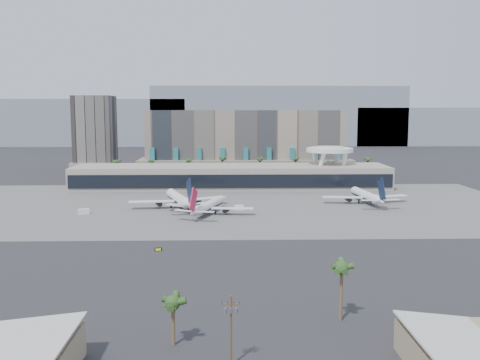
{
  "coord_description": "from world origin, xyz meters",
  "views": [
    {
      "loc": [
        -2.65,
        -179.62,
        41.91
      ],
      "look_at": [
        3.04,
        40.0,
        13.21
      ],
      "focal_mm": 40.0,
      "sensor_mm": 36.0,
      "label": 1
    }
  ],
  "objects_px": {
    "airliner_left": "(179,199)",
    "airliner_centre": "(208,206)",
    "service_vehicle_b": "(239,208)",
    "airliner_right": "(366,196)",
    "taxiway_sign": "(158,249)",
    "service_vehicle_a": "(84,212)",
    "utility_pole": "(231,325)"
  },
  "relations": [
    {
      "from": "utility_pole",
      "to": "service_vehicle_b",
      "type": "height_order",
      "value": "utility_pole"
    },
    {
      "from": "airliner_centre",
      "to": "taxiway_sign",
      "type": "height_order",
      "value": "airliner_centre"
    },
    {
      "from": "service_vehicle_a",
      "to": "taxiway_sign",
      "type": "xyz_separation_m",
      "value": [
        37.48,
        -58.1,
        -0.61
      ]
    },
    {
      "from": "airliner_right",
      "to": "service_vehicle_a",
      "type": "distance_m",
      "value": 123.41
    },
    {
      "from": "airliner_centre",
      "to": "taxiway_sign",
      "type": "relative_size",
      "value": 16.91
    },
    {
      "from": "airliner_left",
      "to": "service_vehicle_a",
      "type": "distance_m",
      "value": 40.14
    },
    {
      "from": "airliner_left",
      "to": "airliner_centre",
      "type": "relative_size",
      "value": 1.15
    },
    {
      "from": "utility_pole",
      "to": "taxiway_sign",
      "type": "distance_m",
      "value": 76.49
    },
    {
      "from": "airliner_left",
      "to": "taxiway_sign",
      "type": "height_order",
      "value": "airliner_left"
    },
    {
      "from": "airliner_right",
      "to": "service_vehicle_b",
      "type": "height_order",
      "value": "airliner_right"
    },
    {
      "from": "utility_pole",
      "to": "airliner_left",
      "type": "distance_m",
      "value": 146.95
    },
    {
      "from": "utility_pole",
      "to": "taxiway_sign",
      "type": "bearing_deg",
      "value": 106.11
    },
    {
      "from": "airliner_left",
      "to": "airliner_centre",
      "type": "xyz_separation_m",
      "value": [
        12.92,
        -15.09,
        -0.52
      ]
    },
    {
      "from": "airliner_centre",
      "to": "service_vehicle_a",
      "type": "height_order",
      "value": "airliner_centre"
    },
    {
      "from": "airliner_centre",
      "to": "taxiway_sign",
      "type": "bearing_deg",
      "value": -85.36
    },
    {
      "from": "utility_pole",
      "to": "service_vehicle_a",
      "type": "bearing_deg",
      "value": 114.06
    },
    {
      "from": "airliner_right",
      "to": "utility_pole",
      "type": "bearing_deg",
      "value": -118.04
    },
    {
      "from": "service_vehicle_a",
      "to": "service_vehicle_b",
      "type": "xyz_separation_m",
      "value": [
        63.37,
        8.01,
        -0.11
      ]
    },
    {
      "from": "airliner_left",
      "to": "service_vehicle_a",
      "type": "relative_size",
      "value": 9.57
    },
    {
      "from": "airliner_left",
      "to": "airliner_right",
      "type": "height_order",
      "value": "airliner_left"
    },
    {
      "from": "airliner_left",
      "to": "service_vehicle_a",
      "type": "height_order",
      "value": "airliner_left"
    },
    {
      "from": "airliner_centre",
      "to": "service_vehicle_b",
      "type": "height_order",
      "value": "airliner_centre"
    },
    {
      "from": "utility_pole",
      "to": "airliner_right",
      "type": "height_order",
      "value": "airliner_right"
    },
    {
      "from": "service_vehicle_a",
      "to": "service_vehicle_b",
      "type": "height_order",
      "value": "service_vehicle_a"
    },
    {
      "from": "utility_pole",
      "to": "taxiway_sign",
      "type": "height_order",
      "value": "utility_pole"
    },
    {
      "from": "airliner_left",
      "to": "utility_pole",
      "type": "bearing_deg",
      "value": -99.71
    },
    {
      "from": "airliner_left",
      "to": "taxiway_sign",
      "type": "relative_size",
      "value": 19.48
    },
    {
      "from": "service_vehicle_a",
      "to": "taxiway_sign",
      "type": "height_order",
      "value": "service_vehicle_a"
    },
    {
      "from": "airliner_right",
      "to": "taxiway_sign",
      "type": "xyz_separation_m",
      "value": [
        -83.87,
        -80.43,
        -3.1
      ]
    },
    {
      "from": "airliner_right",
      "to": "taxiway_sign",
      "type": "distance_m",
      "value": 116.24
    },
    {
      "from": "airliner_right",
      "to": "service_vehicle_a",
      "type": "bearing_deg",
      "value": -175.41
    },
    {
      "from": "airliner_centre",
      "to": "service_vehicle_a",
      "type": "xyz_separation_m",
      "value": [
        -50.41,
        1.01,
        -2.27
      ]
    }
  ]
}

